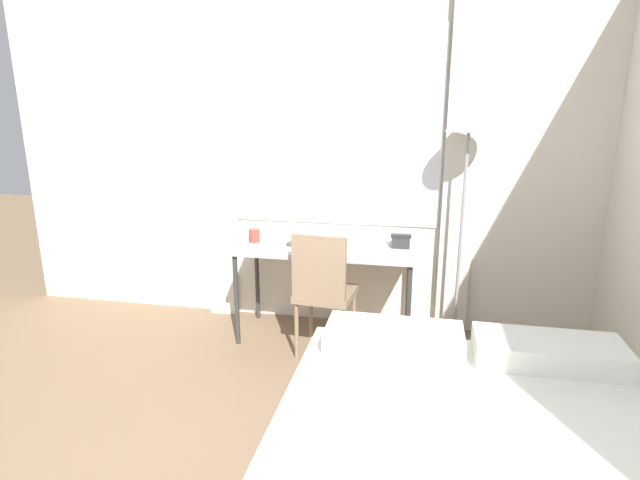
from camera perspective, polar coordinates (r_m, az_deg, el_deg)
The scene contains 7 objects.
wall_back_with_window at distance 4.03m, azimuth -0.15°, elevation 9.12°, with size 5.34×0.13×2.70m.
desk at distance 3.79m, azimuth 0.65°, elevation -1.52°, with size 1.36×0.57×0.75m.
desk_chair at distance 3.55m, azimuth 0.37°, elevation -5.40°, with size 0.44×0.44×0.93m.
standing_lamp at distance 3.66m, azimuth 16.53°, elevation 10.47°, with size 0.32×0.32×1.81m.
telephone at distance 3.79m, azimuth 9.23°, elevation -0.12°, with size 0.15×0.16×0.09m.
book at distance 3.78m, azimuth -1.44°, elevation -0.42°, with size 0.30×0.21×0.02m.
mug at distance 3.89m, azimuth -7.52°, elevation 0.49°, with size 0.08×0.08×0.10m.
Camera 1 is at (0.83, -0.86, 1.76)m, focal length 28.00 mm.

